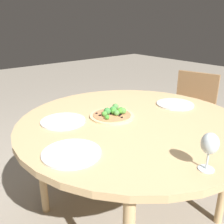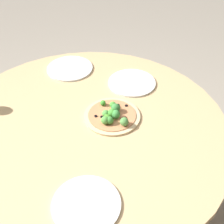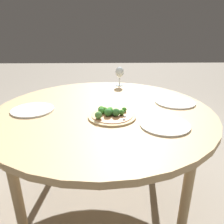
{
  "view_description": "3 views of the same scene",
  "coord_description": "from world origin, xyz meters",
  "px_view_note": "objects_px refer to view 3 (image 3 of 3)",
  "views": [
    {
      "loc": [
        0.96,
        -0.96,
        1.27
      ],
      "look_at": [
        -0.12,
        -0.05,
        0.74
      ],
      "focal_mm": 40.0,
      "sensor_mm": 36.0,
      "label": 1
    },
    {
      "loc": [
        -0.08,
        1.06,
        1.7
      ],
      "look_at": [
        -0.12,
        -0.05,
        0.74
      ],
      "focal_mm": 50.0,
      "sensor_mm": 36.0,
      "label": 2
    },
    {
      "loc": [
        -1.25,
        -0.03,
        1.19
      ],
      "look_at": [
        -0.12,
        -0.05,
        0.74
      ],
      "focal_mm": 35.0,
      "sensor_mm": 36.0,
      "label": 3
    }
  ],
  "objects_px": {
    "pizza": "(111,114)",
    "plate_far": "(175,102)",
    "plate_near": "(165,125)",
    "plate_side": "(33,110)",
    "wine_glass": "(120,73)"
  },
  "relations": [
    {
      "from": "plate_near",
      "to": "plate_far",
      "type": "relative_size",
      "value": 0.98
    },
    {
      "from": "pizza",
      "to": "wine_glass",
      "type": "bearing_deg",
      "value": -7.32
    },
    {
      "from": "plate_near",
      "to": "plate_side",
      "type": "xyz_separation_m",
      "value": [
        0.23,
        0.75,
        0.0
      ]
    },
    {
      "from": "wine_glass",
      "to": "plate_far",
      "type": "distance_m",
      "value": 0.57
    },
    {
      "from": "wine_glass",
      "to": "plate_side",
      "type": "relative_size",
      "value": 0.62
    },
    {
      "from": "pizza",
      "to": "plate_far",
      "type": "relative_size",
      "value": 1.03
    },
    {
      "from": "pizza",
      "to": "plate_far",
      "type": "bearing_deg",
      "value": -61.96
    },
    {
      "from": "wine_glass",
      "to": "plate_side",
      "type": "bearing_deg",
      "value": 135.37
    },
    {
      "from": "plate_near",
      "to": "plate_far",
      "type": "bearing_deg",
      "value": -23.95
    },
    {
      "from": "wine_glass",
      "to": "plate_far",
      "type": "xyz_separation_m",
      "value": [
        -0.44,
        -0.34,
        -0.1
      ]
    },
    {
      "from": "pizza",
      "to": "plate_far",
      "type": "xyz_separation_m",
      "value": [
        0.23,
        -0.43,
        -0.01
      ]
    },
    {
      "from": "pizza",
      "to": "plate_side",
      "type": "bearing_deg",
      "value": 76.79
    },
    {
      "from": "wine_glass",
      "to": "plate_far",
      "type": "bearing_deg",
      "value": -142.2
    },
    {
      "from": "pizza",
      "to": "plate_near",
      "type": "bearing_deg",
      "value": -113.06
    },
    {
      "from": "plate_near",
      "to": "plate_side",
      "type": "distance_m",
      "value": 0.78
    }
  ]
}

